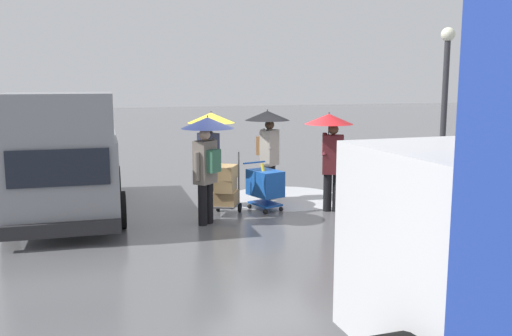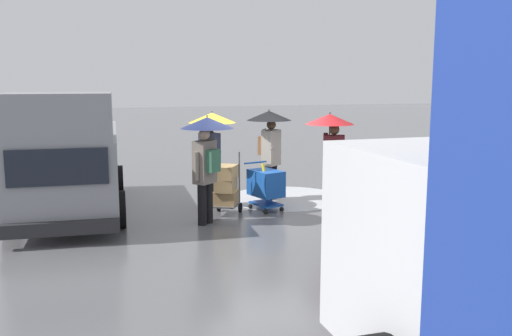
{
  "view_description": "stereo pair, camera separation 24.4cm",
  "coord_description": "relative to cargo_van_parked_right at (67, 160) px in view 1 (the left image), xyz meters",
  "views": [
    {
      "loc": [
        3.54,
        11.29,
        2.86
      ],
      "look_at": [
        0.26,
        0.57,
        1.05
      ],
      "focal_mm": 39.21,
      "sensor_mm": 36.0,
      "label": 1
    },
    {
      "loc": [
        3.31,
        11.36,
        2.86
      ],
      "look_at": [
        0.26,
        0.57,
        1.05
      ],
      "focal_mm": 39.21,
      "sensor_mm": 36.0,
      "label": 2
    }
  ],
  "objects": [
    {
      "name": "street_lamp",
      "position": [
        -7.4,
        2.33,
        1.19
      ],
      "size": [
        0.28,
        0.28,
        3.86
      ],
      "color": "#2D2D33",
      "rests_on": "ground"
    },
    {
      "name": "pedestrian_black_side",
      "position": [
        -5.39,
        1.24,
        0.39
      ],
      "size": [
        1.04,
        1.04,
        2.15
      ],
      "color": "black",
      "rests_on": "ground"
    },
    {
      "name": "pedestrian_pink_side",
      "position": [
        -3.0,
        0.11,
        0.39
      ],
      "size": [
        1.04,
        1.04,
        2.15
      ],
      "color": "black",
      "rests_on": "ground"
    },
    {
      "name": "cargo_van_parked_right",
      "position": [
        0.0,
        0.0,
        0.0
      ],
      "size": [
        2.31,
        5.4,
        2.6
      ],
      "color": "gray",
      "rests_on": "ground"
    },
    {
      "name": "shopping_cart_vendor",
      "position": [
        -4.08,
        0.76,
        -0.61
      ],
      "size": [
        0.77,
        0.95,
        1.04
      ],
      "color": "#1951B2",
      "rests_on": "ground"
    },
    {
      "name": "pedestrian_far_side",
      "position": [
        -4.47,
        -0.23,
        0.39
      ],
      "size": [
        1.04,
        1.04,
        2.15
      ],
      "color": "black",
      "rests_on": "ground"
    },
    {
      "name": "hand_dolly_boxes",
      "position": [
        -3.15,
        0.93,
        -0.56
      ],
      "size": [
        0.77,
        0.85,
        1.32
      ],
      "color": "#515156",
      "rests_on": "ground"
    },
    {
      "name": "pedestrian_white_side",
      "position": [
        -2.63,
        1.52,
        0.39
      ],
      "size": [
        1.04,
        1.04,
        2.15
      ],
      "color": "black",
      "rests_on": "ground"
    },
    {
      "name": "ground_plane",
      "position": [
        -3.93,
        0.83,
        -1.18
      ],
      "size": [
        90.0,
        90.0,
        0.0
      ],
      "primitive_type": "plane",
      "color": "#5B5B5E"
    },
    {
      "name": "slush_patch_far_side",
      "position": [
        -6.66,
        1.29,
        -1.18
      ],
      "size": [
        1.48,
        1.48,
        0.01
      ],
      "primitive_type": "cylinder",
      "color": "#999BA0",
      "rests_on": "ground"
    },
    {
      "name": "slush_patch_near_cluster",
      "position": [
        -4.9,
        -0.29,
        -1.18
      ],
      "size": [
        2.84,
        2.84,
        0.01
      ],
      "primitive_type": "cylinder",
      "color": "silver",
      "rests_on": "ground"
    }
  ]
}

